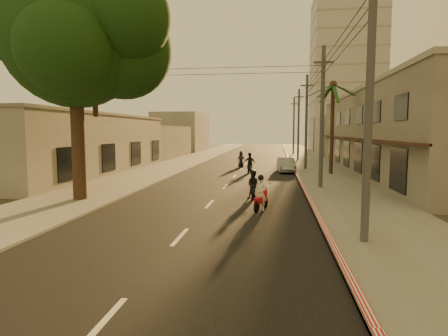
{
  "coord_description": "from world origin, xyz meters",
  "views": [
    {
      "loc": [
        3.25,
        -16.48,
        3.71
      ],
      "look_at": [
        0.08,
        6.88,
        1.38
      ],
      "focal_mm": 30.0,
      "sensor_mm": 36.0,
      "label": 1
    }
  ],
  "objects_px": {
    "scooter_mid_b": "(250,164)",
    "palm_tree": "(333,90)",
    "scooter_mid_a": "(254,186)",
    "parked_car": "(286,165)",
    "scooter_red": "(261,195)",
    "broadleaf_tree": "(83,38)",
    "scooter_far_a": "(241,160)"
  },
  "relations": [
    {
      "from": "scooter_mid_b",
      "to": "palm_tree",
      "type": "bearing_deg",
      "value": -0.58
    },
    {
      "from": "scooter_mid_a",
      "to": "parked_car",
      "type": "relative_size",
      "value": 0.39
    },
    {
      "from": "scooter_red",
      "to": "scooter_mid_a",
      "type": "bearing_deg",
      "value": 116.95
    },
    {
      "from": "palm_tree",
      "to": "broadleaf_tree",
      "type": "bearing_deg",
      "value": -136.52
    },
    {
      "from": "palm_tree",
      "to": "scooter_mid_a",
      "type": "distance_m",
      "value": 14.97
    },
    {
      "from": "palm_tree",
      "to": "scooter_red",
      "type": "height_order",
      "value": "palm_tree"
    },
    {
      "from": "palm_tree",
      "to": "scooter_red",
      "type": "distance_m",
      "value": 17.3
    },
    {
      "from": "palm_tree",
      "to": "parked_car",
      "type": "relative_size",
      "value": 1.96
    },
    {
      "from": "broadleaf_tree",
      "to": "scooter_far_a",
      "type": "relative_size",
      "value": 7.05
    },
    {
      "from": "broadleaf_tree",
      "to": "parked_car",
      "type": "bearing_deg",
      "value": 54.79
    },
    {
      "from": "scooter_far_a",
      "to": "parked_car",
      "type": "xyz_separation_m",
      "value": [
        4.44,
        -3.92,
        -0.09
      ]
    },
    {
      "from": "scooter_mid_a",
      "to": "parked_car",
      "type": "xyz_separation_m",
      "value": [
        2.14,
        13.78,
        -0.06
      ]
    },
    {
      "from": "palm_tree",
      "to": "scooter_far_a",
      "type": "relative_size",
      "value": 4.78
    },
    {
      "from": "scooter_mid_a",
      "to": "palm_tree",
      "type": "bearing_deg",
      "value": 67.31
    },
    {
      "from": "palm_tree",
      "to": "scooter_far_a",
      "type": "xyz_separation_m",
      "value": [
        -8.16,
        5.51,
        -6.39
      ]
    },
    {
      "from": "scooter_mid_a",
      "to": "scooter_red",
      "type": "bearing_deg",
      "value": -77.65
    },
    {
      "from": "scooter_red",
      "to": "scooter_mid_a",
      "type": "xyz_separation_m",
      "value": [
        -0.49,
        2.97,
        -0.03
      ]
    },
    {
      "from": "scooter_mid_a",
      "to": "scooter_far_a",
      "type": "height_order",
      "value": "scooter_far_a"
    },
    {
      "from": "palm_tree",
      "to": "scooter_far_a",
      "type": "distance_m",
      "value": 11.73
    },
    {
      "from": "broadleaf_tree",
      "to": "scooter_far_a",
      "type": "distance_m",
      "value": 21.82
    },
    {
      "from": "palm_tree",
      "to": "scooter_mid_a",
      "type": "xyz_separation_m",
      "value": [
        -5.86,
        -12.19,
        -6.42
      ]
    },
    {
      "from": "palm_tree",
      "to": "scooter_mid_b",
      "type": "height_order",
      "value": "palm_tree"
    },
    {
      "from": "scooter_mid_b",
      "to": "scooter_far_a",
      "type": "bearing_deg",
      "value": 108.79
    },
    {
      "from": "broadleaf_tree",
      "to": "scooter_far_a",
      "type": "bearing_deg",
      "value": 71.56
    },
    {
      "from": "scooter_mid_b",
      "to": "scooter_far_a",
      "type": "xyz_separation_m",
      "value": [
        -1.22,
        4.87,
        -0.06
      ]
    },
    {
      "from": "scooter_mid_a",
      "to": "scooter_far_a",
      "type": "bearing_deg",
      "value": 100.37
    },
    {
      "from": "parked_car",
      "to": "scooter_far_a",
      "type": "bearing_deg",
      "value": 134.33
    },
    {
      "from": "scooter_mid_a",
      "to": "scooter_mid_b",
      "type": "height_order",
      "value": "scooter_mid_b"
    },
    {
      "from": "broadleaf_tree",
      "to": "scooter_far_a",
      "type": "xyz_separation_m",
      "value": [
        6.46,
        19.36,
        -7.71
      ]
    },
    {
      "from": "scooter_red",
      "to": "scooter_mid_b",
      "type": "bearing_deg",
      "value": 113.24
    },
    {
      "from": "broadleaf_tree",
      "to": "scooter_red",
      "type": "xyz_separation_m",
      "value": [
        9.25,
        -1.3,
        -7.72
      ]
    },
    {
      "from": "broadleaf_tree",
      "to": "palm_tree",
      "type": "relative_size",
      "value": 1.48
    }
  ]
}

